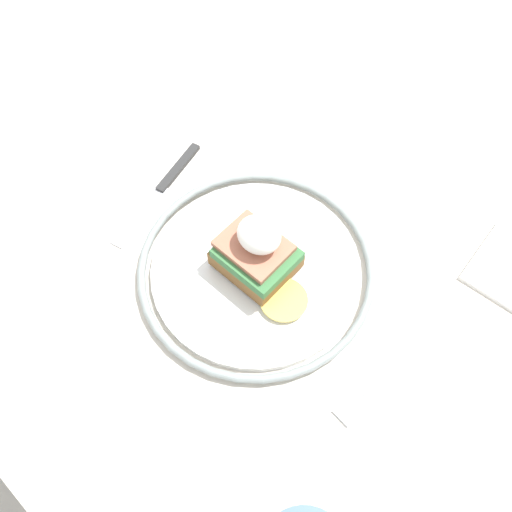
{
  "coord_description": "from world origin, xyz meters",
  "views": [
    {
      "loc": [
        -0.2,
        0.26,
        1.28
      ],
      "look_at": [
        -0.01,
        0.05,
        0.78
      ],
      "focal_mm": 35.0,
      "sensor_mm": 36.0,
      "label": 1
    }
  ],
  "objects_px": {
    "fork": "(381,378)",
    "knife": "(165,185)",
    "plate": "(256,267)",
    "sandwich": "(257,253)"
  },
  "relations": [
    {
      "from": "plate",
      "to": "sandwich",
      "type": "xyz_separation_m",
      "value": [
        -0.0,
        0.0,
        0.04
      ]
    },
    {
      "from": "plate",
      "to": "fork",
      "type": "xyz_separation_m",
      "value": [
        -0.19,
        0.01,
        -0.01
      ]
    },
    {
      "from": "sandwich",
      "to": "fork",
      "type": "distance_m",
      "value": 0.19
    },
    {
      "from": "fork",
      "to": "knife",
      "type": "bearing_deg",
      "value": -3.56
    },
    {
      "from": "plate",
      "to": "knife",
      "type": "bearing_deg",
      "value": -4.56
    },
    {
      "from": "fork",
      "to": "knife",
      "type": "relative_size",
      "value": 0.79
    },
    {
      "from": "plate",
      "to": "sandwich",
      "type": "relative_size",
      "value": 2.26
    },
    {
      "from": "plate",
      "to": "fork",
      "type": "height_order",
      "value": "plate"
    },
    {
      "from": "knife",
      "to": "plate",
      "type": "bearing_deg",
      "value": 175.44
    },
    {
      "from": "plate",
      "to": "knife",
      "type": "height_order",
      "value": "plate"
    }
  ]
}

